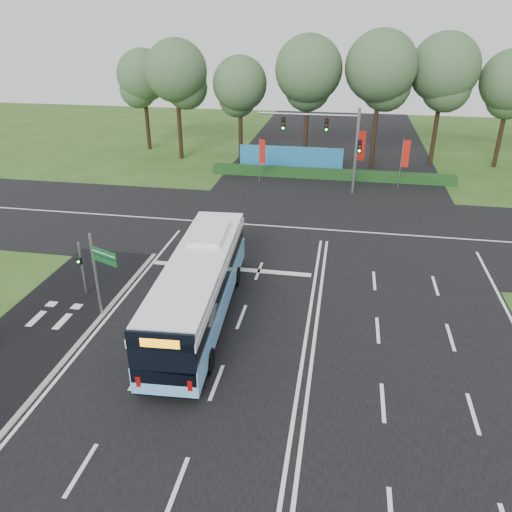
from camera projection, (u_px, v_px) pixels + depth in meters
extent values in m
plane|color=#2E4C19|center=(308.00, 324.00, 24.18)|extent=(120.00, 120.00, 0.00)
cube|color=black|center=(308.00, 324.00, 24.17)|extent=(20.00, 120.00, 0.04)
cube|color=black|center=(323.00, 230.00, 34.81)|extent=(120.00, 14.00, 0.05)
cube|color=black|center=(38.00, 332.00, 23.50)|extent=(5.00, 18.00, 0.06)
cube|color=gray|center=(85.00, 337.00, 23.11)|extent=(0.25, 18.00, 0.12)
cube|color=#6AB6F7|center=(200.00, 299.00, 24.15)|extent=(3.38, 12.65, 1.15)
cube|color=black|center=(201.00, 308.00, 24.38)|extent=(3.35, 12.59, 0.31)
cube|color=black|center=(199.00, 280.00, 23.70)|extent=(3.27, 12.46, 0.99)
cube|color=white|center=(198.00, 268.00, 23.43)|extent=(3.38, 12.65, 0.37)
cube|color=white|center=(198.00, 261.00, 23.27)|extent=(3.30, 12.15, 0.37)
cube|color=white|center=(209.00, 233.00, 25.47)|extent=(1.86, 3.23, 0.26)
cube|color=black|center=(162.00, 359.00, 18.13)|extent=(2.53, 0.28, 2.29)
cube|color=orange|center=(160.00, 343.00, 17.78)|extent=(1.46, 0.15, 0.37)
cylinder|color=black|center=(193.00, 274.00, 27.70)|extent=(0.36, 1.10, 1.08)
cylinder|color=black|center=(236.00, 276.00, 27.45)|extent=(0.36, 1.10, 1.08)
cylinder|color=black|center=(152.00, 357.00, 20.98)|extent=(0.36, 1.10, 1.08)
cylinder|color=black|center=(209.00, 361.00, 20.72)|extent=(0.36, 1.10, 1.08)
cylinder|color=gray|center=(83.00, 269.00, 26.14)|extent=(0.12, 0.12, 3.02)
cube|color=black|center=(79.00, 261.00, 25.73)|extent=(0.26, 0.19, 0.35)
sphere|color=#19F233|center=(78.00, 262.00, 25.64)|extent=(0.12, 0.12, 0.12)
cylinder|color=gray|center=(96.00, 276.00, 23.96)|extent=(0.13, 0.13, 4.40)
cube|color=#0D4B1F|center=(104.00, 253.00, 22.92)|extent=(1.54, 0.72, 0.33)
cube|color=#0D4B1F|center=(105.00, 261.00, 23.09)|extent=(1.54, 0.72, 0.24)
cube|color=white|center=(103.00, 254.00, 22.89)|extent=(1.41, 0.63, 0.04)
cylinder|color=gray|center=(259.00, 161.00, 44.12)|extent=(0.06, 0.06, 3.93)
cube|color=#B1180F|center=(262.00, 152.00, 43.65)|extent=(0.52, 0.18, 2.10)
cylinder|color=gray|center=(356.00, 158.00, 43.33)|extent=(0.07, 0.07, 4.82)
cube|color=#B1180F|center=(361.00, 146.00, 42.88)|extent=(0.64, 0.14, 2.57)
cylinder|color=gray|center=(401.00, 164.00, 42.37)|extent=(0.07, 0.07, 4.30)
cube|color=#B1180F|center=(406.00, 154.00, 41.92)|extent=(0.57, 0.04, 2.29)
cylinder|color=gray|center=(356.00, 152.00, 40.53)|extent=(0.24, 0.24, 7.00)
cylinder|color=gray|center=(308.00, 114.00, 39.91)|extent=(8.00, 0.16, 0.16)
cube|color=black|center=(327.00, 125.00, 40.02)|extent=(0.32, 0.28, 1.05)
cube|color=black|center=(283.00, 124.00, 40.58)|extent=(0.32, 0.28, 1.05)
cube|color=black|center=(360.00, 146.00, 40.27)|extent=(0.32, 0.28, 1.05)
cube|color=#173D16|center=(331.00, 174.00, 45.74)|extent=(22.00, 1.20, 0.80)
cube|color=#1F6FA8|center=(291.00, 158.00, 48.29)|extent=(10.00, 0.30, 2.20)
cylinder|color=black|center=(147.00, 115.00, 54.66)|extent=(0.44, 0.44, 7.46)
sphere|color=#355632|center=(143.00, 75.00, 52.87)|extent=(5.50, 5.50, 5.50)
cylinder|color=black|center=(179.00, 118.00, 50.72)|extent=(0.44, 0.44, 8.26)
sphere|color=#355632|center=(176.00, 71.00, 48.74)|extent=(6.09, 6.09, 6.09)
cylinder|color=black|center=(240.00, 125.00, 50.20)|extent=(0.44, 0.44, 7.21)
sphere|color=#355632|center=(240.00, 84.00, 48.47)|extent=(5.31, 5.31, 5.31)
cylinder|color=black|center=(306.00, 121.00, 48.60)|extent=(0.44, 0.44, 8.57)
sphere|color=#355632|center=(309.00, 69.00, 46.55)|extent=(6.32, 6.32, 6.32)
cylinder|color=black|center=(375.00, 122.00, 47.47)|extent=(0.44, 0.44, 8.90)
sphere|color=#355632|center=(381.00, 67.00, 45.34)|extent=(6.56, 6.56, 6.56)
cylinder|color=black|center=(437.00, 121.00, 48.25)|extent=(0.44, 0.44, 8.72)
sphere|color=#355632|center=(445.00, 68.00, 46.16)|extent=(6.43, 6.43, 6.43)
cylinder|color=black|center=(502.00, 128.00, 47.85)|extent=(0.44, 0.44, 7.71)
sphere|color=#355632|center=(512.00, 81.00, 46.00)|extent=(5.68, 5.68, 5.68)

